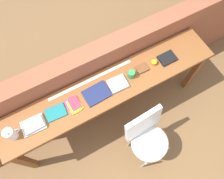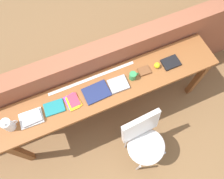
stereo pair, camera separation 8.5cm
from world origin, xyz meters
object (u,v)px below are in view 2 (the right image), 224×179
(magazine_cycling, at_px, (54,108))
(sports_ball_small, at_px, (157,65))
(chair_white_moulded, at_px, (144,140))
(pamphlet_pile_colourful, at_px, (73,101))
(mug, at_px, (133,76))
(book_open_centre, at_px, (96,92))
(leather_journal_brown, at_px, (144,71))
(book_repair_rightmost, at_px, (171,63))
(pitcher_white, at_px, (8,125))
(book_stack_leftmost, at_px, (31,118))

(magazine_cycling, xyz_separation_m, sports_ball_small, (1.19, 0.01, 0.02))
(chair_white_moulded, relative_size, pamphlet_pile_colourful, 4.61)
(sports_ball_small, bearing_deg, mug, -177.09)
(book_open_centre, distance_m, leather_journal_brown, 0.58)
(magazine_cycling, xyz_separation_m, book_open_centre, (0.46, -0.01, 0.00))
(chair_white_moulded, bearing_deg, leather_journal_brown, 66.99)
(book_repair_rightmost, bearing_deg, pitcher_white, -179.79)
(pitcher_white, bearing_deg, magazine_cycling, 2.64)
(magazine_cycling, bearing_deg, book_repair_rightmost, 3.08)
(pitcher_white, xyz_separation_m, mug, (1.34, 0.01, -0.03))
(pamphlet_pile_colourful, bearing_deg, magazine_cycling, 176.60)
(pitcher_white, height_order, magazine_cycling, pitcher_white)
(pitcher_white, height_order, leather_journal_brown, pitcher_white)
(book_repair_rightmost, bearing_deg, pamphlet_pile_colourful, 179.90)
(book_repair_rightmost, bearing_deg, book_stack_leftmost, -179.79)
(pamphlet_pile_colourful, xyz_separation_m, mug, (0.69, 0.00, 0.04))
(book_stack_leftmost, distance_m, book_repair_rightmost, 1.60)
(book_open_centre, relative_size, mug, 2.46)
(chair_white_moulded, bearing_deg, book_repair_rightmost, 45.69)
(sports_ball_small, distance_m, book_repair_rightmost, 0.17)
(chair_white_moulded, xyz_separation_m, leather_journal_brown, (0.27, 0.63, 0.37))
(pitcher_white, bearing_deg, chair_white_moulded, -25.90)
(pamphlet_pile_colourful, distance_m, sports_ball_small, 1.00)
(mug, xyz_separation_m, leather_journal_brown, (0.15, 0.02, -0.03))
(pamphlet_pile_colourful, bearing_deg, pitcher_white, -179.19)
(magazine_cycling, bearing_deg, pitcher_white, -173.74)
(book_stack_leftmost, height_order, book_repair_rightmost, book_stack_leftmost)
(magazine_cycling, bearing_deg, chair_white_moulded, -34.87)
(leather_journal_brown, distance_m, sports_ball_small, 0.16)
(magazine_cycling, bearing_deg, leather_journal_brown, 4.32)
(pitcher_white, bearing_deg, leather_journal_brown, 1.29)
(book_open_centre, bearing_deg, mug, -1.49)
(book_stack_leftmost, relative_size, leather_journal_brown, 1.81)
(pitcher_white, bearing_deg, pamphlet_pile_colourful, 0.81)
(book_stack_leftmost, relative_size, book_open_centre, 0.87)
(pamphlet_pile_colourful, height_order, leather_journal_brown, leather_journal_brown)
(pamphlet_pile_colourful, distance_m, mug, 0.69)
(pamphlet_pile_colourful, bearing_deg, leather_journal_brown, 1.66)
(chair_white_moulded, bearing_deg, mug, 79.25)
(book_open_centre, height_order, mug, mug)
(book_stack_leftmost, xyz_separation_m, leather_journal_brown, (1.28, 0.03, -0.01))
(pitcher_white, distance_m, leather_journal_brown, 1.49)
(pamphlet_pile_colourful, bearing_deg, sports_ball_small, 1.14)
(pitcher_white, xyz_separation_m, book_repair_rightmost, (1.81, 0.01, -0.06))
(magazine_cycling, xyz_separation_m, pamphlet_pile_colourful, (0.20, -0.01, -0.00))
(book_open_centre, bearing_deg, chair_white_moulded, -64.87)
(sports_ball_small, xyz_separation_m, book_repair_rightmost, (0.17, -0.02, -0.02))
(pamphlet_pile_colourful, xyz_separation_m, book_repair_rightmost, (1.16, -0.00, 0.01))
(sports_ball_small, relative_size, book_repair_rightmost, 0.34)
(pitcher_white, relative_size, magazine_cycling, 0.90)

